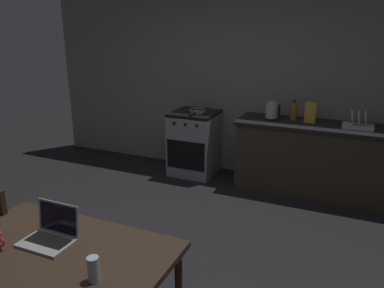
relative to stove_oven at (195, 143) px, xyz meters
The scene contains 12 objects.
ground_plane 2.24m from the stove_oven, 76.87° to the right, with size 12.00×12.00×0.00m, color black.
back_wall 1.23m from the stove_oven, 23.82° to the left, with size 6.40×0.10×2.62m, color gray.
kitchen_counter 1.73m from the stove_oven, ahead, with size 2.16×0.64×0.88m.
stove_oven is the anchor object (origin of this frame).
dining_table 3.17m from the stove_oven, 81.79° to the right, with size 1.39×0.81×0.72m.
laptop 3.12m from the stove_oven, 83.64° to the right, with size 0.32×0.25×0.23m.
electric_kettle 1.18m from the stove_oven, ahead, with size 0.18×0.16×0.23m.
frying_pan 0.47m from the stove_oven, 28.74° to the right, with size 0.22×0.39×0.05m.
drinking_glass 3.41m from the stove_oven, 75.74° to the right, with size 0.07×0.07×0.14m.
cereal_box 1.61m from the stove_oven, ahead, with size 0.13×0.05×0.25m.
dish_rack 2.10m from the stove_oven, ahead, with size 0.34×0.26×0.21m.
bottle_b 1.42m from the stove_oven, ahead, with size 0.08×0.08×0.24m.
Camera 1 is at (1.50, -2.51, 2.03)m, focal length 35.72 mm.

